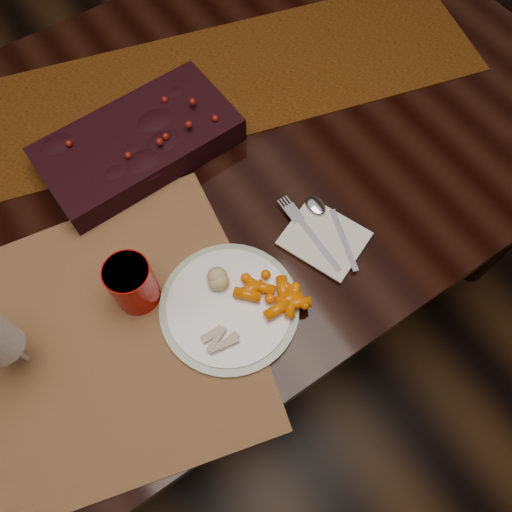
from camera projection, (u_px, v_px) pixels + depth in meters
floor at (202, 299)px, 1.67m from camera, size 5.00×5.00×0.00m
dining_table at (189, 251)px, 1.33m from camera, size 1.80×1.00×0.75m
table_runner at (127, 104)px, 1.06m from camera, size 1.59×0.72×0.00m
centerpiece at (138, 140)px, 0.97m from camera, size 0.39×0.21×0.08m
placemat_main at (113, 372)px, 0.82m from camera, size 0.57×0.48×0.00m
placemat_second at (102, 303)px, 0.87m from camera, size 0.55×0.44×0.00m
dinner_plate at (229, 307)px, 0.86m from camera, size 0.26×0.26×0.01m
baby_carrots at (267, 300)px, 0.84m from camera, size 0.12×0.11×0.02m
mashed_potatoes at (221, 267)px, 0.86m from camera, size 0.08×0.07×0.04m
turkey_shreds at (218, 339)px, 0.81m from camera, size 0.08×0.07×0.02m
napkin at (324, 238)px, 0.92m from camera, size 0.16×0.17×0.00m
fork at (312, 236)px, 0.91m from camera, size 0.03×0.16×0.00m
spoon at (335, 229)px, 0.92m from camera, size 0.08×0.17×0.00m
red_cup at (133, 284)px, 0.82m from camera, size 0.09×0.09×0.11m
wine_glass at (3, 344)px, 0.74m from camera, size 0.08×0.08×0.18m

